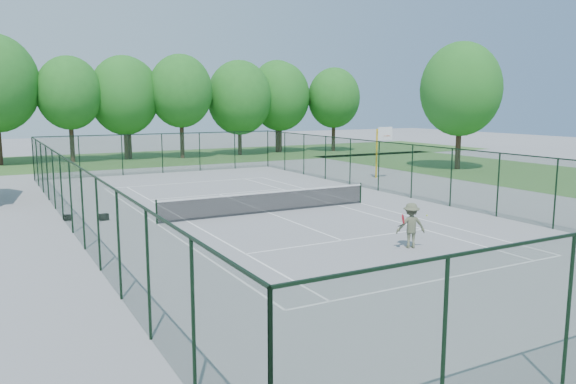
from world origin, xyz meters
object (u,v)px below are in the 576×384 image
at_px(sports_bag_a, 68,218).
at_px(tennis_player, 411,225).
at_px(tennis_net, 268,201).
at_px(basketball_goal, 381,142).

height_order(sports_bag_a, tennis_player, tennis_player).
bearing_deg(sports_bag_a, tennis_net, -0.21).
distance_m(basketball_goal, tennis_player, 19.42).
relative_size(basketball_goal, tennis_player, 1.79).
relative_size(tennis_net, basketball_goal, 3.04).
distance_m(tennis_net, tennis_player, 8.65).
height_order(tennis_net, basketball_goal, basketball_goal).
relative_size(sports_bag_a, tennis_player, 0.17).
distance_m(tennis_net, sports_bag_a, 9.25).
bearing_deg(basketball_goal, sports_bag_a, -167.63).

